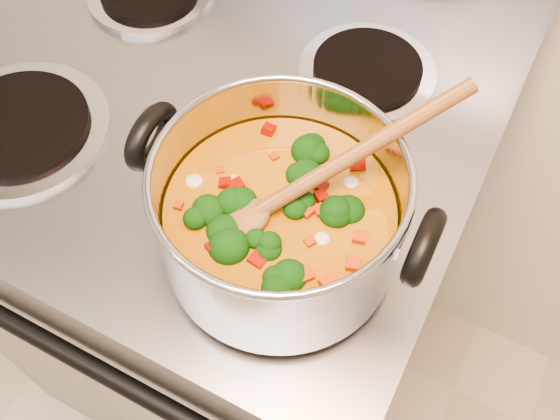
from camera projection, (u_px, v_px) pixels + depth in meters
name	position (u px, v px, depth m)	size (l,w,h in m)	color
electric_range	(226.00, 263.00, 1.19)	(0.73, 0.66, 1.08)	gray
stockpot	(280.00, 216.00, 0.62)	(0.30, 0.25, 0.15)	#A4A4AB
wooden_spoon	(296.00, 190.00, 0.59)	(0.20, 0.23, 0.12)	brown
cooktop_crumbs	(193.00, 358.00, 0.62)	(0.04, 0.01, 0.01)	black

